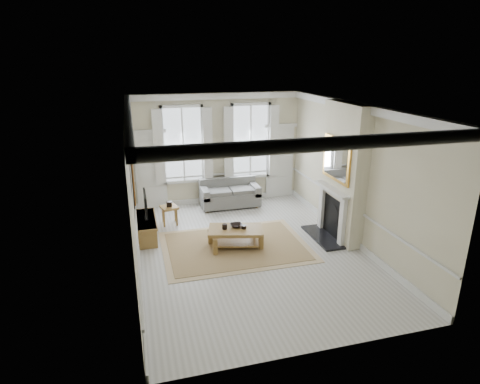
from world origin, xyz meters
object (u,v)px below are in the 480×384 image
object	(u,v)px
sofa	(229,195)
coffee_table	(235,232)
side_table	(169,210)
tv_stand	(146,228)

from	to	relation	value
sofa	coffee_table	size ratio (longest dim) A/B	1.25
side_table	coffee_table	world-z (taller)	side_table
sofa	side_table	size ratio (longest dim) A/B	3.46
side_table	sofa	bearing A→B (deg)	26.61
tv_stand	sofa	bearing A→B (deg)	32.91
sofa	side_table	bearing A→B (deg)	-153.39
coffee_table	sofa	bearing A→B (deg)	93.75
sofa	tv_stand	size ratio (longest dim) A/B	1.24
side_table	coffee_table	distance (m)	2.31
side_table	tv_stand	size ratio (longest dim) A/B	0.36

